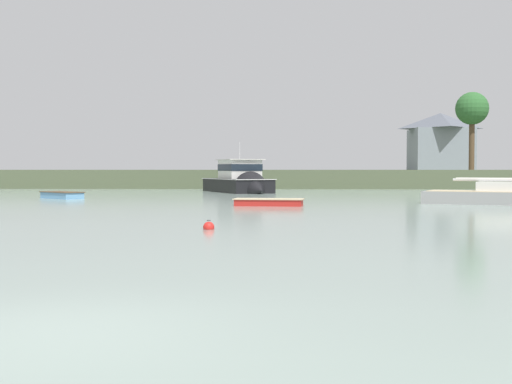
{
  "coord_description": "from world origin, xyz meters",
  "views": [
    {
      "loc": [
        2.62,
        -7.94,
        1.88
      ],
      "look_at": [
        1.31,
        27.92,
        0.71
      ],
      "focal_mm": 48.28,
      "sensor_mm": 36.0,
      "label": 1
    }
  ],
  "objects": [
    {
      "name": "sailboat_grey",
      "position": [
        14.66,
        29.75,
        0.26
      ],
      "size": [
        8.62,
        5.69,
        13.27
      ],
      "color": "gray",
      "rests_on": "ground"
    },
    {
      "name": "shore_tree_center_right",
      "position": [
        22.96,
        66.3,
        8.25
      ],
      "size": [
        3.49,
        3.49,
        8.29
      ],
      "color": "brown",
      "rests_on": "far_shore_bank"
    },
    {
      "name": "dinghy_skyblue",
      "position": [
        -11.67,
        36.34,
        0.15
      ],
      "size": [
        3.44,
        3.28,
        0.62
      ],
      "color": "#669ECC",
      "rests_on": "ground"
    },
    {
      "name": "ground_plane",
      "position": [
        0.0,
        0.0,
        0.0
      ],
      "size": [
        554.88,
        554.88,
        0.0
      ],
      "primitive_type": "plane",
      "color": "gray"
    },
    {
      "name": "cruiser_black",
      "position": [
        -0.63,
        48.72,
        0.64
      ],
      "size": [
        6.98,
        10.63,
        5.42
      ],
      "color": "black",
      "rests_on": "ground"
    },
    {
      "name": "cottage_behind_trees",
      "position": [
        23.77,
        84.33,
        5.75
      ],
      "size": [
        8.05,
        8.45,
        7.53
      ],
      "color": "gray",
      "rests_on": "far_shore_bank"
    },
    {
      "name": "far_shore_bank",
      "position": [
        0.0,
        82.4,
        0.93
      ],
      "size": [
        249.7,
        48.2,
        1.87
      ],
      "primitive_type": "cube",
      "color": "#4C563D",
      "rests_on": "ground"
    },
    {
      "name": "mooring_buoy_red",
      "position": [
        0.34,
        13.62,
        0.07
      ],
      "size": [
        0.36,
        0.36,
        0.41
      ],
      "color": "red",
      "rests_on": "ground"
    },
    {
      "name": "dinghy_red",
      "position": [
        1.99,
        27.85,
        0.13
      ],
      "size": [
        3.76,
        1.84,
        0.52
      ],
      "color": "#B2231E",
      "rests_on": "ground"
    }
  ]
}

